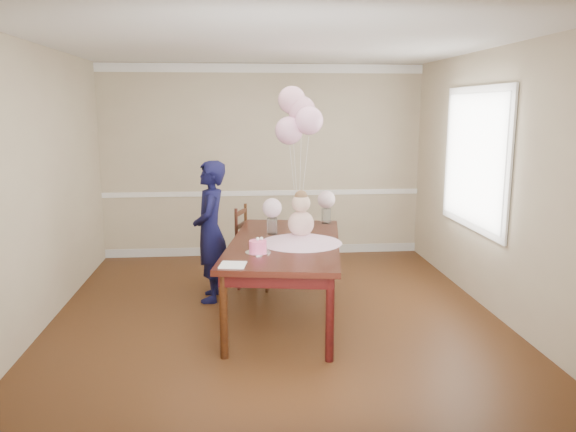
{
  "coord_description": "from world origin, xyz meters",
  "views": [
    {
      "loc": [
        -0.37,
        -5.42,
        2.1
      ],
      "look_at": [
        0.12,
        -0.02,
        1.05
      ],
      "focal_mm": 35.0,
      "sensor_mm": 36.0,
      "label": 1
    }
  ],
  "objects_px": {
    "dining_table_top": "(285,244)",
    "dining_chair_seat": "(257,252)",
    "birthday_cake": "(258,246)",
    "woman": "(210,231)"
  },
  "relations": [
    {
      "from": "dining_table_top",
      "to": "dining_chair_seat",
      "type": "height_order",
      "value": "dining_table_top"
    },
    {
      "from": "dining_table_top",
      "to": "birthday_cake",
      "type": "distance_m",
      "value": 0.53
    },
    {
      "from": "birthday_cake",
      "to": "woman",
      "type": "bearing_deg",
      "value": 114.16
    },
    {
      "from": "dining_chair_seat",
      "to": "dining_table_top",
      "type": "bearing_deg",
      "value": -57.21
    },
    {
      "from": "dining_table_top",
      "to": "woman",
      "type": "bearing_deg",
      "value": 149.84
    },
    {
      "from": "birthday_cake",
      "to": "dining_table_top",
      "type": "bearing_deg",
      "value": 56.82
    },
    {
      "from": "dining_table_top",
      "to": "woman",
      "type": "distance_m",
      "value": 0.99
    },
    {
      "from": "dining_table_top",
      "to": "birthday_cake",
      "type": "height_order",
      "value": "birthday_cake"
    },
    {
      "from": "dining_chair_seat",
      "to": "woman",
      "type": "distance_m",
      "value": 0.74
    },
    {
      "from": "birthday_cake",
      "to": "woman",
      "type": "height_order",
      "value": "woman"
    }
  ]
}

